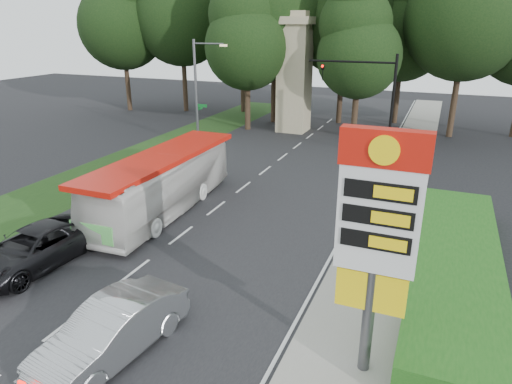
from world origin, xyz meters
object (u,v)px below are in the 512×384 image
at_px(gas_station_pylon, 378,225).
at_px(traffic_signal_mast, 374,91).
at_px(transit_bus, 163,184).
at_px(sedan_silver, 112,331).
at_px(streetlight_signs, 198,89).
at_px(monument, 295,72).
at_px(suv_charcoal, 34,248).

height_order(gas_station_pylon, traffic_signal_mast, traffic_signal_mast).
distance_m(gas_station_pylon, traffic_signal_mast, 22.29).
height_order(transit_bus, sedan_silver, transit_bus).
relative_size(streetlight_signs, monument, 0.80).
distance_m(gas_station_pylon, monument, 30.17).
relative_size(streetlight_signs, sedan_silver, 1.60).
distance_m(streetlight_signs, suv_charcoal, 19.65).
xyz_separation_m(gas_station_pylon, sedan_silver, (-6.83, -2.10, -3.62)).
xyz_separation_m(streetlight_signs, suv_charcoal, (3.08, -19.06, -3.66)).
distance_m(monument, sedan_silver, 30.72).
bearing_deg(gas_station_pylon, monument, 111.80).
bearing_deg(suv_charcoal, monument, 90.41).
distance_m(traffic_signal_mast, streetlight_signs, 12.83).
height_order(streetlight_signs, monument, monument).
bearing_deg(sedan_silver, monument, 106.10).
relative_size(gas_station_pylon, suv_charcoal, 1.23).
xyz_separation_m(monument, transit_bus, (-0.28, -20.30, -3.60)).
height_order(traffic_signal_mast, monument, monument).
distance_m(transit_bus, suv_charcoal, 6.98).
distance_m(traffic_signal_mast, suv_charcoal, 23.46).
bearing_deg(traffic_signal_mast, suv_charcoal, -114.50).
height_order(traffic_signal_mast, sedan_silver, traffic_signal_mast).
bearing_deg(sedan_silver, traffic_signal_mast, 90.02).
relative_size(gas_station_pylon, transit_bus, 0.64).
distance_m(transit_bus, sedan_silver, 10.87).
relative_size(traffic_signal_mast, suv_charcoal, 1.29).
relative_size(transit_bus, sedan_silver, 2.15).
xyz_separation_m(transit_bus, sedan_silver, (4.65, -9.80, -0.68)).
xyz_separation_m(transit_bus, suv_charcoal, (-1.63, -6.75, -0.73)).
xyz_separation_m(traffic_signal_mast, streetlight_signs, (-12.67, -1.99, -0.23)).
height_order(streetlight_signs, transit_bus, streetlight_signs).
height_order(traffic_signal_mast, suv_charcoal, traffic_signal_mast).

